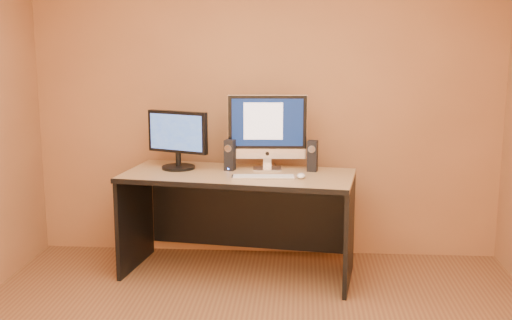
{
  "coord_description": "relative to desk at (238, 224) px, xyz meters",
  "views": [
    {
      "loc": [
        0.3,
        -3.46,
        1.89
      ],
      "look_at": [
        -0.04,
        1.33,
        0.96
      ],
      "focal_mm": 45.0,
      "sensor_mm": 36.0,
      "label": 1
    }
  ],
  "objects": [
    {
      "name": "walls",
      "position": [
        0.19,
        -1.43,
        0.89
      ],
      "size": [
        4.0,
        4.0,
        2.6
      ],
      "primitive_type": null,
      "color": "#A66E43",
      "rests_on": "ground"
    },
    {
      "name": "desk",
      "position": [
        0.0,
        0.0,
        0.0
      ],
      "size": [
        1.88,
        1.03,
        0.83
      ],
      "primitive_type": null,
      "rotation": [
        0.0,
        0.0,
        -0.14
      ],
      "color": "#A68153",
      "rests_on": "ground"
    },
    {
      "name": "imac",
      "position": [
        0.22,
        0.18,
        0.72
      ],
      "size": [
        0.65,
        0.27,
        0.62
      ],
      "primitive_type": null,
      "rotation": [
        0.0,
        0.0,
        0.06
      ],
      "color": "silver",
      "rests_on": "desk"
    },
    {
      "name": "second_monitor",
      "position": [
        -0.5,
        0.15,
        0.65
      ],
      "size": [
        0.6,
        0.44,
        0.47
      ],
      "primitive_type": null,
      "rotation": [
        0.0,
        0.0,
        -0.36
      ],
      "color": "black",
      "rests_on": "desk"
    },
    {
      "name": "speaker_left",
      "position": [
        -0.08,
        0.12,
        0.54
      ],
      "size": [
        0.09,
        0.1,
        0.25
      ],
      "primitive_type": null,
      "rotation": [
        0.0,
        0.0,
        -0.23
      ],
      "color": "black",
      "rests_on": "desk"
    },
    {
      "name": "speaker_right",
      "position": [
        0.58,
        0.13,
        0.54
      ],
      "size": [
        0.09,
        0.09,
        0.25
      ],
      "primitive_type": null,
      "rotation": [
        0.0,
        0.0,
        -0.19
      ],
      "color": "black",
      "rests_on": "desk"
    },
    {
      "name": "keyboard",
      "position": [
        0.21,
        -0.15,
        0.42
      ],
      "size": [
        0.49,
        0.16,
        0.02
      ],
      "primitive_type": "cube",
      "rotation": [
        0.0,
        0.0,
        0.06
      ],
      "color": "silver",
      "rests_on": "desk"
    },
    {
      "name": "mouse",
      "position": [
        0.49,
        -0.13,
        0.43
      ],
      "size": [
        0.07,
        0.12,
        0.04
      ],
      "primitive_type": "ellipsoid",
      "rotation": [
        0.0,
        0.0,
        -0.07
      ],
      "color": "white",
      "rests_on": "desk"
    },
    {
      "name": "cable_a",
      "position": [
        0.29,
        0.27,
        0.42
      ],
      "size": [
        0.04,
        0.25,
        0.01
      ],
      "primitive_type": "cylinder",
      "rotation": [
        1.57,
        0.0,
        0.15
      ],
      "color": "black",
      "rests_on": "desk"
    },
    {
      "name": "cable_b",
      "position": [
        0.19,
        0.28,
        0.42
      ],
      "size": [
        0.09,
        0.19,
        0.01
      ],
      "primitive_type": "cylinder",
      "rotation": [
        1.57,
        0.0,
        -0.43
      ],
      "color": "black",
      "rests_on": "desk"
    }
  ]
}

